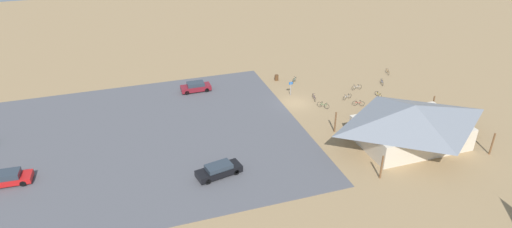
# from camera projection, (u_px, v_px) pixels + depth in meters

# --- Properties ---
(ground) EXTENTS (160.00, 160.00, 0.00)m
(ground) POSITION_uv_depth(u_px,v_px,m) (295.00, 103.00, 60.56)
(ground) COLOR #9E7F56
(ground) RESTS_ON ground
(parking_lot_asphalt) EXTENTS (43.29, 32.74, 0.05)m
(parking_lot_asphalt) POSITION_uv_depth(u_px,v_px,m) (124.00, 142.00, 51.37)
(parking_lot_asphalt) COLOR #56565B
(parking_lot_asphalt) RESTS_ON ground
(bike_pavilion) EXTENTS (14.75, 10.54, 4.94)m
(bike_pavilion) POSITION_uv_depth(u_px,v_px,m) (412.00, 122.00, 50.00)
(bike_pavilion) COLOR beige
(bike_pavilion) RESTS_ON ground
(trash_bin) EXTENTS (0.60, 0.60, 0.90)m
(trash_bin) POSITION_uv_depth(u_px,v_px,m) (277.00, 78.00, 67.51)
(trash_bin) COLOR brown
(trash_bin) RESTS_ON ground
(lot_sign) EXTENTS (0.56, 0.08, 2.20)m
(lot_sign) POSITION_uv_depth(u_px,v_px,m) (291.00, 86.00, 62.21)
(lot_sign) COLOR #99999E
(lot_sign) RESTS_ON ground
(bicycle_blue_front_row) EXTENTS (0.69, 1.59, 0.77)m
(bicycle_blue_front_row) POSITION_uv_depth(u_px,v_px,m) (382.00, 82.00, 66.15)
(bicycle_blue_front_row) COLOR black
(bicycle_blue_front_row) RESTS_ON ground
(bicycle_orange_back_row) EXTENTS (0.59, 1.62, 0.77)m
(bicycle_orange_back_row) POSITION_uv_depth(u_px,v_px,m) (387.00, 72.00, 69.86)
(bicycle_orange_back_row) COLOR black
(bicycle_orange_back_row) RESTS_ON ground
(bicycle_silver_edge_south) EXTENTS (1.74, 0.48, 0.82)m
(bicycle_silver_edge_south) POSITION_uv_depth(u_px,v_px,m) (357.00, 87.00, 64.46)
(bicycle_silver_edge_south) COLOR black
(bicycle_silver_edge_south) RESTS_ON ground
(bicycle_purple_near_sign) EXTENTS (0.52, 1.77, 0.78)m
(bicycle_purple_near_sign) POSITION_uv_depth(u_px,v_px,m) (314.00, 98.00, 61.33)
(bicycle_purple_near_sign) COLOR black
(bicycle_purple_near_sign) RESTS_ON ground
(bicycle_red_lone_west) EXTENTS (1.50, 0.83, 0.84)m
(bicycle_red_lone_west) POSITION_uv_depth(u_px,v_px,m) (358.00, 103.00, 59.69)
(bicycle_red_lone_west) COLOR black
(bicycle_red_lone_west) RESTS_ON ground
(bicycle_white_yard_center) EXTENTS (1.65, 0.69, 0.79)m
(bicycle_white_yard_center) POSITION_uv_depth(u_px,v_px,m) (347.00, 97.00, 61.59)
(bicycle_white_yard_center) COLOR black
(bicycle_white_yard_center) RESTS_ON ground
(bicycle_teal_lone_east) EXTENTS (1.19, 1.20, 0.83)m
(bicycle_teal_lone_east) POSITION_uv_depth(u_px,v_px,m) (294.00, 80.00, 66.79)
(bicycle_teal_lone_east) COLOR black
(bicycle_teal_lone_east) RESTS_ON ground
(bicycle_green_mid_cluster) EXTENTS (1.18, 1.40, 0.88)m
(bicycle_green_mid_cluster) POSITION_uv_depth(u_px,v_px,m) (323.00, 105.00, 59.12)
(bicycle_green_mid_cluster) COLOR black
(bicycle_green_mid_cluster) RESTS_ON ground
(bicycle_yellow_edge_north) EXTENTS (0.48, 1.59, 0.72)m
(bicycle_yellow_edge_north) POSITION_uv_depth(u_px,v_px,m) (378.00, 94.00, 62.30)
(bicycle_yellow_edge_north) COLOR black
(bicycle_yellow_edge_north) RESTS_ON ground
(car_black_aisle_side) EXTENTS (5.05, 2.71, 1.36)m
(car_black_aisle_side) POSITION_uv_depth(u_px,v_px,m) (219.00, 170.00, 45.03)
(car_black_aisle_side) COLOR black
(car_black_aisle_side) RESTS_ON parking_lot_asphalt
(car_red_inner_stall) EXTENTS (4.82, 2.15, 1.38)m
(car_red_inner_stall) POSITION_uv_depth(u_px,v_px,m) (7.00, 178.00, 43.78)
(car_red_inner_stall) COLOR red
(car_red_inner_stall) RESTS_ON parking_lot_asphalt
(car_maroon_mid_lot) EXTENTS (4.37, 1.82, 1.42)m
(car_maroon_mid_lot) POSITION_uv_depth(u_px,v_px,m) (196.00, 87.00, 63.67)
(car_maroon_mid_lot) COLOR maroon
(car_maroon_mid_lot) RESTS_ON parking_lot_asphalt
(visitor_at_bikes) EXTENTS (0.40, 0.37, 1.68)m
(visitor_at_bikes) POSITION_uv_depth(u_px,v_px,m) (437.00, 110.00, 56.79)
(visitor_at_bikes) COLOR #2D3347
(visitor_at_bikes) RESTS_ON ground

